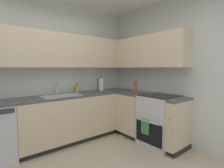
% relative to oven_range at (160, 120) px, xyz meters
% --- Properties ---
extents(wall_back, '(4.00, 0.05, 2.68)m').
position_rel_oven_range_xyz_m(wall_back, '(-1.67, 1.51, 0.88)').
color(wall_back, silver).
rests_on(wall_back, ground_plane).
extents(wall_right, '(0.05, 3.55, 2.68)m').
position_rel_oven_range_xyz_m(wall_right, '(0.31, -0.24, 0.88)').
color(wall_right, silver).
rests_on(wall_right, ground_plane).
extents(lower_cabinets_back, '(1.83, 0.62, 0.86)m').
position_rel_oven_range_xyz_m(lower_cabinets_back, '(-1.24, 1.18, -0.02)').
color(lower_cabinets_back, beige).
rests_on(lower_cabinets_back, ground_plane).
extents(countertop_back, '(3.04, 0.60, 0.03)m').
position_rel_oven_range_xyz_m(countertop_back, '(-1.24, 1.18, 0.42)').
color(countertop_back, '#4C4C51').
rests_on(countertop_back, lower_cabinets_back).
extents(lower_cabinets_right, '(0.62, 1.34, 0.86)m').
position_rel_oven_range_xyz_m(lower_cabinets_right, '(-0.02, 0.39, -0.02)').
color(lower_cabinets_right, beige).
rests_on(lower_cabinets_right, ground_plane).
extents(countertop_right, '(0.60, 1.34, 0.03)m').
position_rel_oven_range_xyz_m(countertop_right, '(-0.02, 0.39, 0.42)').
color(countertop_right, '#4C4C51').
rests_on(countertop_right, lower_cabinets_right).
extents(oven_range, '(0.68, 0.62, 1.05)m').
position_rel_oven_range_xyz_m(oven_range, '(0.00, 0.00, 0.00)').
color(oven_range, silver).
rests_on(oven_range, ground_plane).
extents(upper_cabinets_back, '(2.72, 0.34, 0.62)m').
position_rel_oven_range_xyz_m(upper_cabinets_back, '(-1.40, 1.32, 1.27)').
color(upper_cabinets_back, beige).
extents(upper_cabinets_right, '(0.32, 1.89, 0.62)m').
position_rel_oven_range_xyz_m(upper_cabinets_right, '(0.12, 0.54, 1.27)').
color(upper_cabinets_right, beige).
extents(sink, '(0.69, 0.40, 0.10)m').
position_rel_oven_range_xyz_m(sink, '(-1.38, 1.15, 0.40)').
color(sink, '#B7B7BC').
rests_on(sink, countertop_back).
extents(faucet, '(0.07, 0.16, 0.24)m').
position_rel_oven_range_xyz_m(faucet, '(-1.37, 1.36, 0.58)').
color(faucet, silver).
rests_on(faucet, countertop_back).
extents(soap_bottle, '(0.06, 0.06, 0.18)m').
position_rel_oven_range_xyz_m(soap_bottle, '(-0.95, 1.36, 0.52)').
color(soap_bottle, gold).
rests_on(soap_bottle, countertop_back).
extents(paper_towel_roll, '(0.11, 0.11, 0.33)m').
position_rel_oven_range_xyz_m(paper_towel_roll, '(-0.35, 1.34, 0.58)').
color(paper_towel_roll, white).
rests_on(paper_towel_roll, countertop_back).
extents(oil_bottle, '(0.07, 0.07, 0.23)m').
position_rel_oven_range_xyz_m(oil_bottle, '(-0.02, 0.60, 0.55)').
color(oil_bottle, '#BF4C3F').
rests_on(oil_bottle, countertop_right).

